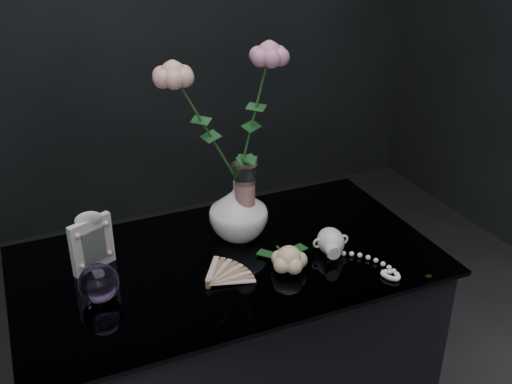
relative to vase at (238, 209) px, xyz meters
name	(u,v)px	position (x,y,z in m)	size (l,w,h in m)	color
table	(231,373)	(-0.07, -0.09, -0.46)	(1.05, 0.58, 0.76)	black
vase	(238,209)	(0.00, 0.00, 0.00)	(0.16, 0.16, 0.16)	white
wine_glass	(245,202)	(0.01, -0.02, 0.03)	(0.07, 0.07, 0.22)	white
picture_frame	(91,240)	(-0.38, 0.00, 0.00)	(0.12, 0.09, 0.16)	silver
paperweight	(99,283)	(-0.39, -0.14, -0.04)	(0.09, 0.09, 0.09)	#966FB5
paper_fan	(208,283)	(-0.15, -0.19, -0.07)	(0.23, 0.18, 0.02)	beige
loose_rose	(289,259)	(0.05, -0.20, -0.05)	(0.15, 0.20, 0.07)	beige
pearl_jar	(331,240)	(0.18, -0.17, -0.05)	(0.24, 0.25, 0.07)	white
roses	(227,111)	(-0.03, 0.00, 0.28)	(0.32, 0.10, 0.40)	#F0A897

